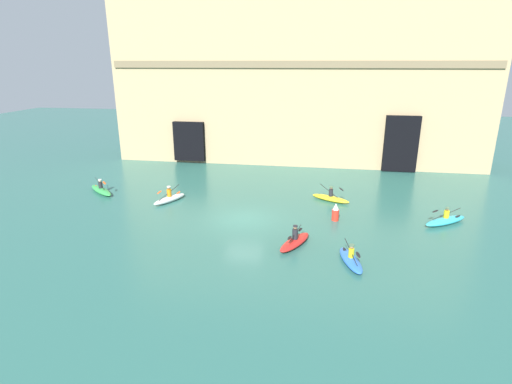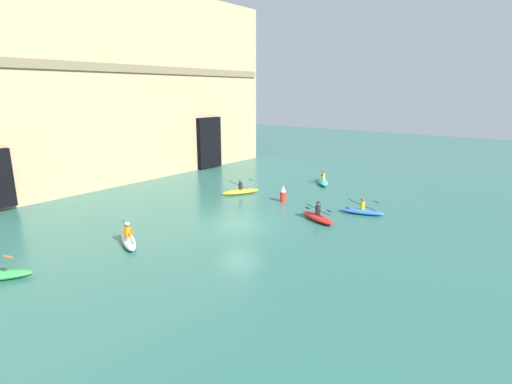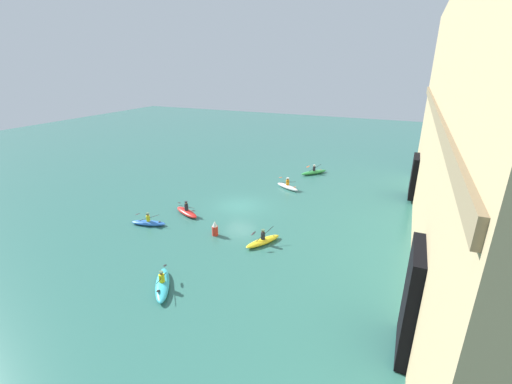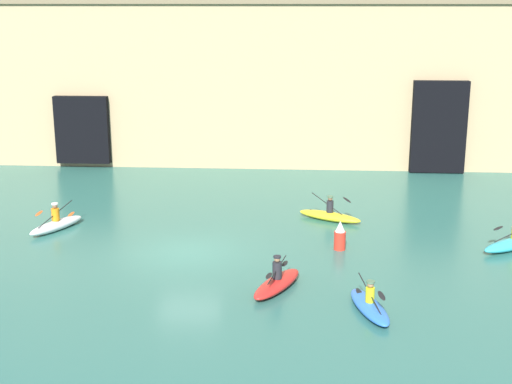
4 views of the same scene
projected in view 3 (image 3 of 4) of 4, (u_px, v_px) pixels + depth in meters
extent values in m
plane|color=#2D665B|center=(240.00, 206.00, 31.65)|extent=(120.00, 120.00, 0.00)
cube|color=tan|center=(488.00, 136.00, 20.23)|extent=(36.56, 6.01, 16.69)
cube|color=#79674A|center=(435.00, 109.00, 20.91)|extent=(35.83, 0.24, 0.65)
cube|color=black|center=(415.00, 176.00, 32.61)|extent=(3.16, 0.70, 3.94)
cube|color=black|center=(413.00, 302.00, 14.85)|extent=(3.07, 0.70, 5.22)
ellipsoid|color=blue|center=(149.00, 223.00, 27.85)|extent=(1.49, 2.98, 0.35)
cylinder|color=gold|center=(148.00, 218.00, 27.71)|extent=(0.29, 0.29, 0.48)
sphere|color=#9E704C|center=(148.00, 214.00, 27.58)|extent=(0.22, 0.22, 0.22)
cylinder|color=#4C6B4C|center=(147.00, 213.00, 27.55)|extent=(0.27, 0.27, 0.06)
cylinder|color=black|center=(148.00, 218.00, 27.70)|extent=(0.63, 1.87, 0.72)
ellipsoid|color=black|center=(159.00, 222.00, 27.72)|extent=(0.30, 0.47, 0.19)
ellipsoid|color=black|center=(137.00, 214.00, 27.68)|extent=(0.30, 0.47, 0.19)
ellipsoid|color=red|center=(187.00, 212.00, 29.78)|extent=(1.99, 3.06, 0.40)
cylinder|color=#232328|center=(186.00, 207.00, 29.61)|extent=(0.32, 0.32, 0.59)
sphere|color=#9E704C|center=(186.00, 203.00, 29.47)|extent=(0.21, 0.21, 0.21)
cylinder|color=#232328|center=(186.00, 202.00, 29.44)|extent=(0.26, 0.26, 0.06)
cylinder|color=black|center=(186.00, 207.00, 29.60)|extent=(0.57, 2.04, 0.31)
ellipsoid|color=black|center=(179.00, 203.00, 30.10)|extent=(0.29, 0.47, 0.11)
ellipsoid|color=black|center=(194.00, 211.00, 29.09)|extent=(0.29, 0.47, 0.11)
ellipsoid|color=white|center=(287.00, 187.00, 35.86)|extent=(1.91, 2.91, 0.44)
cylinder|color=orange|center=(288.00, 182.00, 35.68)|extent=(0.34, 0.34, 0.54)
sphere|color=brown|center=(288.00, 179.00, 35.55)|extent=(0.23, 0.23, 0.23)
cylinder|color=silver|center=(288.00, 178.00, 35.52)|extent=(0.28, 0.28, 0.06)
cylinder|color=black|center=(288.00, 182.00, 35.67)|extent=(0.85, 2.06, 0.68)
ellipsoid|color=#D84C19|center=(281.00, 177.00, 36.23)|extent=(0.33, 0.47, 0.17)
ellipsoid|color=#D84C19|center=(295.00, 187.00, 35.12)|extent=(0.33, 0.47, 0.17)
ellipsoid|color=green|center=(314.00, 172.00, 40.70)|extent=(3.21, 2.82, 0.41)
cylinder|color=#232328|center=(314.00, 169.00, 40.54)|extent=(0.32, 0.32, 0.48)
sphere|color=tan|center=(314.00, 166.00, 40.42)|extent=(0.22, 0.22, 0.22)
cylinder|color=silver|center=(314.00, 165.00, 40.39)|extent=(0.27, 0.27, 0.06)
cylinder|color=black|center=(314.00, 169.00, 40.53)|extent=(1.59, 1.29, 0.83)
ellipsoid|color=#D84C19|center=(308.00, 167.00, 40.03)|extent=(0.45, 0.41, 0.21)
ellipsoid|color=#D84C19|center=(320.00, 170.00, 41.04)|extent=(0.45, 0.41, 0.21)
ellipsoid|color=#33B2C6|center=(162.00, 285.00, 20.02)|extent=(3.23, 2.61, 0.43)
cylinder|color=gold|center=(162.00, 278.00, 19.86)|extent=(0.33, 0.33, 0.48)
sphere|color=brown|center=(161.00, 273.00, 19.74)|extent=(0.20, 0.20, 0.20)
cylinder|color=#4C6B4C|center=(161.00, 272.00, 19.71)|extent=(0.25, 0.25, 0.06)
cylinder|color=black|center=(162.00, 278.00, 19.85)|extent=(1.83, 0.85, 0.63)
ellipsoid|color=black|center=(158.00, 291.00, 19.12)|extent=(0.47, 0.34, 0.17)
ellipsoid|color=black|center=(165.00, 265.00, 20.58)|extent=(0.47, 0.34, 0.17)
ellipsoid|color=yellow|center=(263.00, 241.00, 24.93)|extent=(3.00, 2.07, 0.39)
cylinder|color=#232328|center=(263.00, 236.00, 24.77)|extent=(0.31, 0.31, 0.53)
sphere|color=brown|center=(263.00, 231.00, 24.64)|extent=(0.21, 0.21, 0.21)
cylinder|color=#4C6B4C|center=(263.00, 230.00, 24.61)|extent=(0.27, 0.27, 0.06)
cylinder|color=black|center=(263.00, 235.00, 24.76)|extent=(1.65, 1.02, 0.98)
ellipsoid|color=black|center=(253.00, 233.00, 24.17)|extent=(0.45, 0.37, 0.24)
ellipsoid|color=black|center=(272.00, 237.00, 25.36)|extent=(0.45, 0.37, 0.24)
cylinder|color=red|center=(215.00, 231.00, 26.12)|extent=(0.47, 0.47, 0.74)
cone|color=white|center=(215.00, 224.00, 25.91)|extent=(0.40, 0.40, 0.44)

